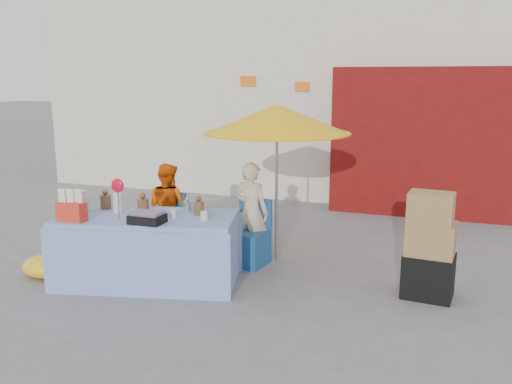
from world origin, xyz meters
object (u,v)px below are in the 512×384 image
at_px(chair_left, 164,236).
at_px(vendor_beige, 251,212).
at_px(umbrella, 277,119).
at_px(box_stack, 430,250).
at_px(market_table, 147,248).
at_px(chair_right, 248,245).
at_px(vendor_orange, 168,208).

distance_m(chair_left, vendor_beige, 1.32).
distance_m(chair_left, umbrella, 2.27).
distance_m(umbrella, box_stack, 2.47).
distance_m(market_table, chair_right, 1.36).
xyz_separation_m(chair_right, vendor_orange, (-1.25, 0.13, 0.38)).
relative_size(vendor_beige, umbrella, 0.64).
bearing_deg(umbrella, vendor_beige, -153.43).
bearing_deg(market_table, vendor_beige, 37.56).
relative_size(chair_left, box_stack, 0.71).
relative_size(umbrella, box_stack, 1.74).
relative_size(vendor_orange, vendor_beige, 0.94).
relative_size(vendor_orange, box_stack, 1.05).
relative_size(chair_left, chair_right, 1.00).
distance_m(chair_right, umbrella, 1.69).
height_order(market_table, vendor_beige, vendor_beige).
height_order(chair_left, vendor_orange, vendor_orange).
bearing_deg(umbrella, box_stack, -17.67).
xyz_separation_m(umbrella, box_stack, (1.98, -0.63, -1.34)).
bearing_deg(vendor_orange, market_table, 115.61).
relative_size(market_table, box_stack, 1.93).
height_order(vendor_beige, umbrella, umbrella).
bearing_deg(umbrella, chair_right, -136.29).
distance_m(vendor_beige, umbrella, 1.27).
bearing_deg(vendor_beige, vendor_orange, 8.94).
bearing_deg(vendor_beige, market_table, 60.16).
relative_size(vendor_beige, box_stack, 1.12).
relative_size(market_table, umbrella, 1.11).
bearing_deg(box_stack, market_table, -168.45).
bearing_deg(umbrella, vendor_orange, -174.47).
bearing_deg(box_stack, umbrella, 162.33).
relative_size(market_table, chair_left, 2.73).
xyz_separation_m(vendor_orange, umbrella, (1.55, 0.15, 1.26)).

